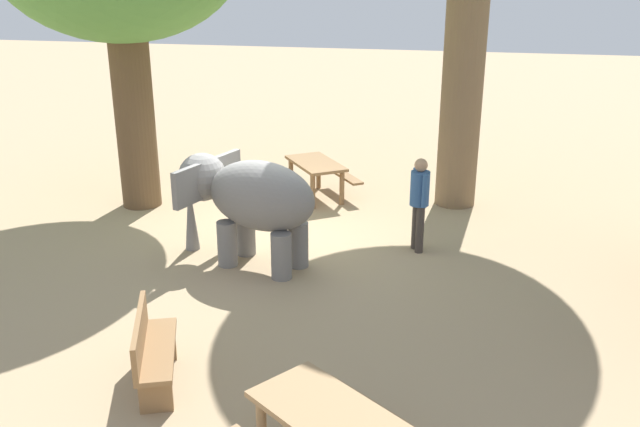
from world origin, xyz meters
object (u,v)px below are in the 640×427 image
object	(u,v)px
picnic_table_far	(316,171)
feed_bucket	(240,217)
wooden_bench	(151,349)
elephant	(248,198)
person_handler	(419,198)

from	to	relation	value
picnic_table_far	feed_bucket	xyz separation A→B (m)	(1.88, -1.02, -0.43)
wooden_bench	feed_bucket	bearing A→B (deg)	165.92
wooden_bench	picnic_table_far	world-z (taller)	wooden_bench
picnic_table_far	feed_bucket	world-z (taller)	picnic_table_far
elephant	person_handler	xyz separation A→B (m)	(-1.11, 2.63, -0.17)
picnic_table_far	elephant	bearing A→B (deg)	138.89
elephant	feed_bucket	world-z (taller)	elephant
elephant	person_handler	size ratio (longest dim) A/B	1.57
person_handler	feed_bucket	bearing A→B (deg)	-34.71
person_handler	elephant	bearing A→B (deg)	-3.57
person_handler	feed_bucket	world-z (taller)	person_handler
person_handler	wooden_bench	bearing A→B (deg)	34.40
elephant	person_handler	bearing A→B (deg)	-140.89
person_handler	feed_bucket	xyz separation A→B (m)	(-0.48, -3.34, -0.79)
elephant	wooden_bench	bearing A→B (deg)	106.34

